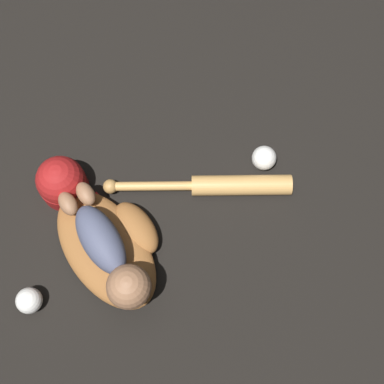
{
  "coord_description": "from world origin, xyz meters",
  "views": [
    {
      "loc": [
        0.4,
        0.04,
        1.4
      ],
      "look_at": [
        -0.06,
        0.24,
        0.07
      ],
      "focal_mm": 50.0,
      "sensor_mm": 36.0,
      "label": 1
    }
  ],
  "objects_px": {
    "baseball_bat": "(221,185)",
    "baseball": "(264,158)",
    "baseball_spare": "(29,300)",
    "baseball_cap": "(62,182)",
    "baby_figure": "(109,254)",
    "baseball_glove": "(111,245)"
  },
  "relations": [
    {
      "from": "baseball_glove",
      "to": "baseball",
      "type": "xyz_separation_m",
      "value": [
        -0.07,
        0.48,
        -0.0
      ]
    },
    {
      "from": "baseball_glove",
      "to": "baseball_bat",
      "type": "relative_size",
      "value": 0.82
    },
    {
      "from": "baseball_glove",
      "to": "baseball",
      "type": "bearing_deg",
      "value": 97.76
    },
    {
      "from": "baseball_spare",
      "to": "baseball_cap",
      "type": "relative_size",
      "value": 0.31
    },
    {
      "from": "baseball_bat",
      "to": "baseball_cap",
      "type": "bearing_deg",
      "value": -113.3
    },
    {
      "from": "baseball",
      "to": "baseball_bat",
      "type": "bearing_deg",
      "value": -80.07
    },
    {
      "from": "baseball",
      "to": "baseball_spare",
      "type": "bearing_deg",
      "value": -80.71
    },
    {
      "from": "baseball_glove",
      "to": "baseball_spare",
      "type": "xyz_separation_m",
      "value": [
        0.05,
        -0.24,
        -0.0
      ]
    },
    {
      "from": "baseball_bat",
      "to": "baseball",
      "type": "distance_m",
      "value": 0.15
    },
    {
      "from": "baby_figure",
      "to": "baseball_bat",
      "type": "bearing_deg",
      "value": 104.06
    },
    {
      "from": "baseball_bat",
      "to": "baseball_spare",
      "type": "bearing_deg",
      "value": -80.87
    },
    {
      "from": "baseball_bat",
      "to": "baseball_spare",
      "type": "xyz_separation_m",
      "value": [
        0.09,
        -0.58,
        0.01
      ]
    },
    {
      "from": "baby_figure",
      "to": "baseball",
      "type": "relative_size",
      "value": 5.35
    },
    {
      "from": "baseball_cap",
      "to": "baby_figure",
      "type": "bearing_deg",
      "value": 11.12
    },
    {
      "from": "baby_figure",
      "to": "baseball_cap",
      "type": "relative_size",
      "value": 1.71
    },
    {
      "from": "baseball",
      "to": "baseball_spare",
      "type": "xyz_separation_m",
      "value": [
        0.12,
        -0.72,
        -0.0
      ]
    },
    {
      "from": "baseball_glove",
      "to": "baseball_cap",
      "type": "xyz_separation_m",
      "value": [
        -0.21,
        -0.06,
        0.02
      ]
    },
    {
      "from": "baseball",
      "to": "baby_figure",
      "type": "bearing_deg",
      "value": -77.13
    },
    {
      "from": "baseball",
      "to": "baseball_cap",
      "type": "height_order",
      "value": "baseball_cap"
    },
    {
      "from": "baseball_bat",
      "to": "baseball",
      "type": "bearing_deg",
      "value": 99.93
    },
    {
      "from": "baseball",
      "to": "baseball_spare",
      "type": "distance_m",
      "value": 0.73
    },
    {
      "from": "baseball_glove",
      "to": "baby_figure",
      "type": "distance_m",
      "value": 0.1
    }
  ]
}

